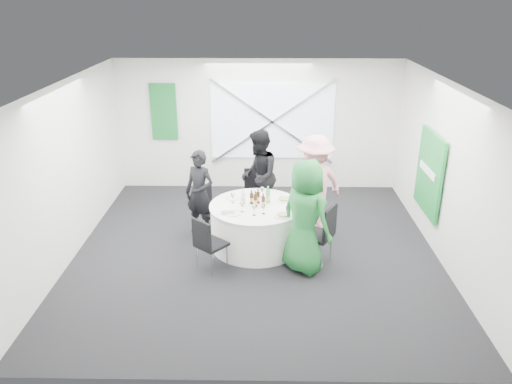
{
  "coord_description": "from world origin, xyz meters",
  "views": [
    {
      "loc": [
        0.13,
        -7.41,
        4.09
      ],
      "look_at": [
        0.0,
        0.2,
        1.0
      ],
      "focal_mm": 35.0,
      "sensor_mm": 36.0,
      "label": 1
    }
  ],
  "objects_px": {
    "person_woman_green": "(305,217)",
    "green_water_bottle": "(268,196)",
    "chair_back": "(255,190)",
    "chair_front_left": "(207,241)",
    "person_man_back": "(259,176)",
    "clear_water_bottle": "(243,199)",
    "person_man_back_left": "(200,193)",
    "chair_front_right": "(322,230)",
    "person_woman_pink": "(314,185)",
    "chair_back_left": "(210,207)",
    "chair_back_right": "(305,202)",
    "banquet_table": "(256,226)"
  },
  "relations": [
    {
      "from": "banquet_table",
      "to": "person_man_back_left",
      "type": "relative_size",
      "value": 1.01
    },
    {
      "from": "person_woman_green",
      "to": "chair_back_right",
      "type": "bearing_deg",
      "value": -49.91
    },
    {
      "from": "chair_back_right",
      "to": "person_woman_pink",
      "type": "xyz_separation_m",
      "value": [
        0.16,
        0.0,
        0.33
      ]
    },
    {
      "from": "person_woman_green",
      "to": "green_water_bottle",
      "type": "distance_m",
      "value": 1.03
    },
    {
      "from": "banquet_table",
      "to": "person_woman_green",
      "type": "height_order",
      "value": "person_woman_green"
    },
    {
      "from": "chair_back",
      "to": "clear_water_bottle",
      "type": "bearing_deg",
      "value": -100.18
    },
    {
      "from": "chair_back",
      "to": "chair_front_right",
      "type": "xyz_separation_m",
      "value": [
        1.08,
        -1.81,
        0.05
      ]
    },
    {
      "from": "chair_back",
      "to": "clear_water_bottle",
      "type": "xyz_separation_m",
      "value": [
        -0.18,
        -1.21,
        0.32
      ]
    },
    {
      "from": "chair_back_left",
      "to": "person_man_back_left",
      "type": "relative_size",
      "value": 0.53
    },
    {
      "from": "chair_front_left",
      "to": "person_woman_green",
      "type": "relative_size",
      "value": 0.5
    },
    {
      "from": "person_woman_pink",
      "to": "person_man_back_left",
      "type": "bearing_deg",
      "value": -27.94
    },
    {
      "from": "chair_back_left",
      "to": "person_woman_pink",
      "type": "distance_m",
      "value": 1.92
    },
    {
      "from": "chair_back",
      "to": "chair_front_left",
      "type": "height_order",
      "value": "chair_back"
    },
    {
      "from": "person_woman_green",
      "to": "banquet_table",
      "type": "bearing_deg",
      "value": -0.0
    },
    {
      "from": "chair_back",
      "to": "person_man_back_left",
      "type": "height_order",
      "value": "person_man_back_left"
    },
    {
      "from": "banquet_table",
      "to": "person_woman_green",
      "type": "xyz_separation_m",
      "value": [
        0.76,
        -0.75,
        0.52
      ]
    },
    {
      "from": "chair_back_left",
      "to": "person_woman_green",
      "type": "height_order",
      "value": "person_woman_green"
    },
    {
      "from": "banquet_table",
      "to": "person_man_back_left",
      "type": "distance_m",
      "value": 1.19
    },
    {
      "from": "person_man_back_left",
      "to": "green_water_bottle",
      "type": "bearing_deg",
      "value": 8.85
    },
    {
      "from": "person_man_back_left",
      "to": "person_man_back",
      "type": "height_order",
      "value": "person_man_back"
    },
    {
      "from": "chair_back_left",
      "to": "chair_back_right",
      "type": "relative_size",
      "value": 0.84
    },
    {
      "from": "chair_back_left",
      "to": "chair_back_right",
      "type": "height_order",
      "value": "chair_back_right"
    },
    {
      "from": "person_woman_pink",
      "to": "chair_back",
      "type": "bearing_deg",
      "value": -60.02
    },
    {
      "from": "chair_front_left",
      "to": "green_water_bottle",
      "type": "bearing_deg",
      "value": -93.24
    },
    {
      "from": "chair_back",
      "to": "chair_front_right",
      "type": "relative_size",
      "value": 0.93
    },
    {
      "from": "chair_front_right",
      "to": "person_man_back_left",
      "type": "xyz_separation_m",
      "value": [
        -2.04,
        1.11,
        0.17
      ]
    },
    {
      "from": "banquet_table",
      "to": "green_water_bottle",
      "type": "distance_m",
      "value": 0.55
    },
    {
      "from": "chair_back_right",
      "to": "clear_water_bottle",
      "type": "height_order",
      "value": "clear_water_bottle"
    },
    {
      "from": "chair_front_right",
      "to": "person_man_back",
      "type": "xyz_separation_m",
      "value": [
        -1.01,
        1.71,
        0.27
      ]
    },
    {
      "from": "person_man_back_left",
      "to": "green_water_bottle",
      "type": "distance_m",
      "value": 1.27
    },
    {
      "from": "chair_back_right",
      "to": "chair_front_right",
      "type": "distance_m",
      "value": 1.23
    },
    {
      "from": "person_woman_pink",
      "to": "chair_front_left",
      "type": "bearing_deg",
      "value": 8.83
    },
    {
      "from": "green_water_bottle",
      "to": "person_woman_pink",
      "type": "bearing_deg",
      "value": 31.27
    },
    {
      "from": "chair_back",
      "to": "chair_back_right",
      "type": "distance_m",
      "value": 1.08
    },
    {
      "from": "chair_back_left",
      "to": "person_woman_pink",
      "type": "relative_size",
      "value": 0.45
    },
    {
      "from": "chair_front_left",
      "to": "clear_water_bottle",
      "type": "distance_m",
      "value": 1.04
    },
    {
      "from": "chair_back",
      "to": "chair_back_right",
      "type": "height_order",
      "value": "chair_back_right"
    },
    {
      "from": "chair_back_right",
      "to": "clear_water_bottle",
      "type": "xyz_separation_m",
      "value": [
        -1.08,
        -0.62,
        0.31
      ]
    },
    {
      "from": "chair_back_right",
      "to": "person_man_back",
      "type": "relative_size",
      "value": 0.56
    },
    {
      "from": "chair_back",
      "to": "person_man_back_left",
      "type": "relative_size",
      "value": 0.62
    },
    {
      "from": "chair_front_left",
      "to": "person_woman_pink",
      "type": "height_order",
      "value": "person_woman_pink"
    },
    {
      "from": "person_man_back",
      "to": "person_woman_green",
      "type": "bearing_deg",
      "value": 23.11
    },
    {
      "from": "chair_back_left",
      "to": "chair_front_right",
      "type": "height_order",
      "value": "chair_front_right"
    },
    {
      "from": "person_woman_green",
      "to": "clear_water_bottle",
      "type": "distance_m",
      "value": 1.22
    },
    {
      "from": "chair_front_right",
      "to": "person_man_back",
      "type": "bearing_deg",
      "value": -119.43
    },
    {
      "from": "person_woman_green",
      "to": "person_man_back_left",
      "type": "bearing_deg",
      "value": 9.07
    },
    {
      "from": "chair_front_right",
      "to": "green_water_bottle",
      "type": "bearing_deg",
      "value": -100.49
    },
    {
      "from": "person_man_back",
      "to": "chair_front_left",
      "type": "bearing_deg",
      "value": -19.57
    },
    {
      "from": "person_man_back",
      "to": "clear_water_bottle",
      "type": "distance_m",
      "value": 1.15
    },
    {
      "from": "chair_back",
      "to": "green_water_bottle",
      "type": "height_order",
      "value": "green_water_bottle"
    }
  ]
}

